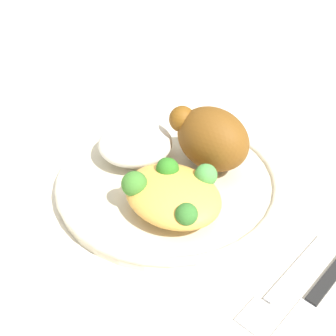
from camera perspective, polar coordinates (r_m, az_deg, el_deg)
The scene contains 8 objects.
ground_plane at distance 0.53m, azimuth 0.00°, elevation -2.50°, with size 2.00×2.00×0.00m, color silver.
plate at distance 0.52m, azimuth 0.00°, elevation -1.65°, with size 0.27×0.27×0.02m.
roasted_chicken at distance 0.51m, azimuth 5.68°, elevation 4.03°, with size 0.10×0.07×0.08m.
rice_pile at distance 0.54m, azimuth -4.18°, elevation 3.44°, with size 0.09×0.09×0.04m, color silver.
mac_cheese_with_broccoli at distance 0.46m, azimuth 0.54°, elevation -3.25°, with size 0.11×0.10×0.05m.
fork at distance 0.44m, azimuth 14.79°, elevation -14.63°, with size 0.02×0.14×0.01m.
knife at distance 0.44m, azimuth 18.45°, elevation -16.44°, with size 0.02×0.19×0.01m.
water_glass at distance 0.61m, azimuth -20.36°, elevation 5.57°, with size 0.06×0.06×0.08m, color silver.
Camera 1 is at (-0.28, 0.29, 0.34)m, focal length 45.98 mm.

